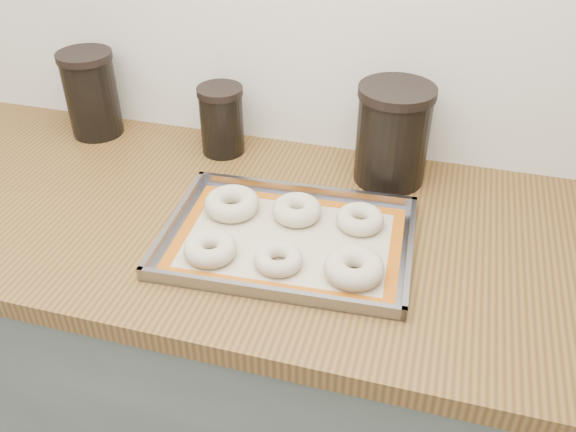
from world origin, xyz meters
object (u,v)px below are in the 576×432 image
(bagel_front_left, at_px, (210,249))
(bagel_front_right, at_px, (354,268))
(bagel_back_left, at_px, (232,204))
(bagel_back_right, at_px, (360,219))
(canister_mid, at_px, (222,120))
(bagel_front_mid, at_px, (279,259))
(canister_left, at_px, (91,94))
(baking_tray, at_px, (288,239))
(canister_right, at_px, (393,135))
(bagel_back_mid, at_px, (297,210))

(bagel_front_left, height_order, bagel_front_right, bagel_front_right)
(bagel_back_left, xyz_separation_m, bagel_back_right, (0.25, 0.02, -0.00))
(canister_mid, bearing_deg, bagel_front_mid, -56.69)
(bagel_back_right, xyz_separation_m, canister_left, (-0.69, 0.22, 0.08))
(baking_tray, bearing_deg, bagel_front_left, -145.22)
(baking_tray, xyz_separation_m, bagel_back_right, (0.12, 0.08, 0.01))
(bagel_front_left, bearing_deg, canister_left, 139.52)
(canister_right, bearing_deg, canister_mid, 177.43)
(bagel_front_right, xyz_separation_m, bagel_back_right, (-0.02, 0.15, -0.00))
(bagel_front_right, bearing_deg, canister_left, 152.57)
(bagel_front_mid, relative_size, bagel_back_left, 0.80)
(bagel_back_mid, bearing_deg, bagel_front_mid, -87.26)
(bagel_front_mid, bearing_deg, bagel_front_right, 3.13)
(bagel_front_mid, distance_m, bagel_back_mid, 0.15)
(bagel_front_right, height_order, bagel_back_left, bagel_front_right)
(bagel_back_mid, height_order, canister_left, canister_left)
(bagel_front_left, xyz_separation_m, bagel_front_mid, (0.13, 0.01, -0.00))
(bagel_front_right, xyz_separation_m, canister_left, (-0.71, 0.37, 0.08))
(bagel_front_mid, distance_m, canister_mid, 0.45)
(bagel_front_mid, bearing_deg, baking_tray, 93.08)
(bagel_back_mid, distance_m, canister_mid, 0.33)
(canister_left, xyz_separation_m, canister_right, (0.72, -0.02, 0.00))
(bagel_back_mid, xyz_separation_m, bagel_back_right, (0.12, 0.01, -0.00))
(bagel_front_mid, xyz_separation_m, bagel_back_mid, (-0.01, 0.15, 0.00))
(bagel_front_left, bearing_deg, canister_right, 53.20)
(bagel_front_mid, bearing_deg, bagel_back_right, 53.06)
(bagel_front_right, xyz_separation_m, canister_mid, (-0.38, 0.36, 0.06))
(bagel_front_right, relative_size, canister_left, 0.52)
(bagel_front_left, relative_size, bagel_back_left, 0.87)
(bagel_back_left, distance_m, canister_left, 0.50)
(bagel_front_mid, height_order, canister_left, canister_left)
(baking_tray, height_order, bagel_back_mid, bagel_back_mid)
(bagel_back_mid, distance_m, bagel_back_right, 0.12)
(bagel_front_right, relative_size, bagel_back_right, 1.14)
(baking_tray, bearing_deg, bagel_back_left, 155.59)
(canister_left, bearing_deg, canister_mid, -0.59)
(baking_tray, relative_size, canister_right, 2.25)
(baking_tray, height_order, bagel_front_right, bagel_front_right)
(baking_tray, height_order, bagel_front_mid, bagel_front_mid)
(baking_tray, distance_m, bagel_back_mid, 0.08)
(baking_tray, bearing_deg, bagel_back_right, 33.28)
(canister_mid, bearing_deg, bagel_back_left, -65.47)
(bagel_front_mid, height_order, canister_right, canister_right)
(bagel_front_right, relative_size, canister_right, 0.49)
(bagel_back_right, bearing_deg, baking_tray, -146.72)
(canister_left, height_order, canister_right, canister_right)
(canister_mid, bearing_deg, bagel_back_mid, -42.91)
(bagel_front_mid, distance_m, bagel_back_right, 0.20)
(canister_right, bearing_deg, canister_left, 178.34)
(bagel_front_left, xyz_separation_m, canister_left, (-0.45, 0.38, 0.08))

